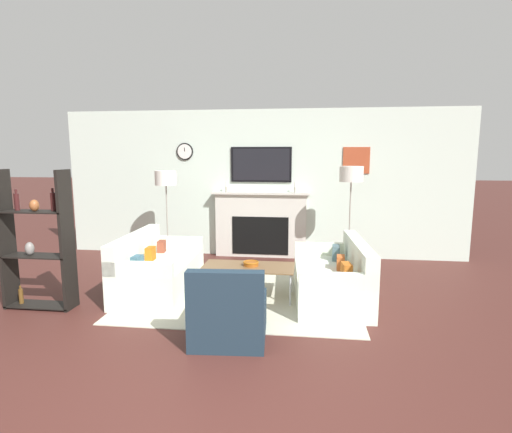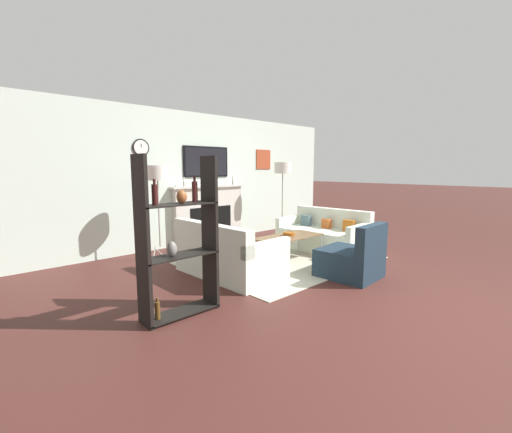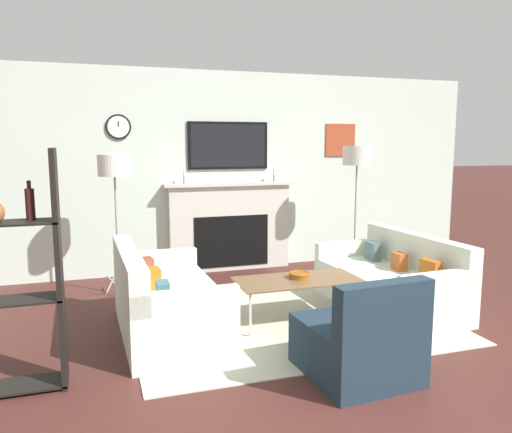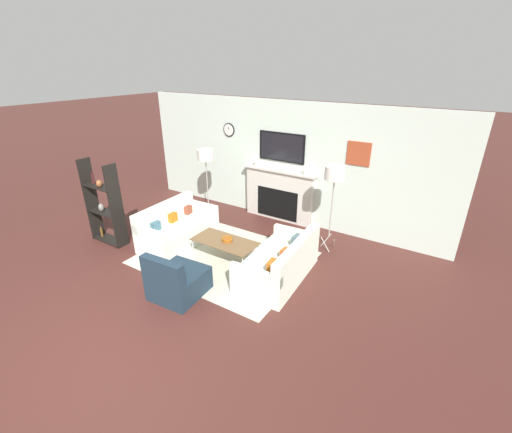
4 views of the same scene
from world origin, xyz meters
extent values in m
plane|color=#47231E|center=(0.00, 0.00, 0.00)|extent=(60.00, 60.00, 0.00)
cube|color=silver|center=(0.00, 4.88, 1.35)|extent=(7.46, 0.07, 2.70)
cube|color=beige|center=(0.00, 4.77, 0.58)|extent=(1.67, 0.16, 1.17)
cube|color=black|center=(0.00, 4.68, 0.41)|extent=(1.04, 0.01, 0.70)
cube|color=beige|center=(0.00, 4.75, 1.19)|extent=(1.79, 0.22, 0.04)
cylinder|color=#B2AD9E|center=(-0.63, 4.72, 1.26)|extent=(0.04, 0.04, 0.10)
cylinder|color=white|center=(-0.63, 4.72, 1.35)|extent=(0.03, 0.03, 0.09)
cylinder|color=#B2AD9E|center=(0.63, 4.72, 1.26)|extent=(0.04, 0.04, 0.10)
cylinder|color=white|center=(0.63, 4.72, 1.35)|extent=(0.03, 0.03, 0.09)
cube|color=black|center=(0.00, 4.84, 1.71)|extent=(1.11, 0.04, 0.64)
cube|color=black|center=(0.00, 4.82, 1.71)|extent=(1.03, 0.01, 0.57)
cylinder|color=black|center=(-1.43, 4.84, 1.95)|extent=(0.31, 0.02, 0.31)
cylinder|color=silver|center=(-1.43, 4.82, 1.95)|extent=(0.27, 0.00, 0.27)
cube|color=black|center=(-1.43, 4.82, 1.98)|extent=(0.01, 0.00, 0.07)
cube|color=#A44225|center=(1.70, 4.84, 1.79)|extent=(0.47, 0.02, 0.47)
cube|color=beige|center=(0.00, 2.64, 0.01)|extent=(3.01, 2.34, 0.01)
cube|color=silver|center=(-1.15, 2.64, 0.22)|extent=(0.90, 1.63, 0.45)
cube|color=silver|center=(-1.50, 2.63, 0.63)|extent=(0.21, 1.61, 0.36)
cube|color=silver|center=(-1.18, 3.39, 0.54)|extent=(0.85, 0.13, 0.18)
cube|color=silver|center=(-1.13, 1.89, 0.54)|extent=(0.85, 0.13, 0.18)
cube|color=brown|center=(-1.30, 3.11, 0.53)|extent=(0.12, 0.18, 0.17)
cube|color=#BA5D14|center=(-1.28, 2.64, 0.54)|extent=(0.11, 0.19, 0.18)
cube|color=#3E6476|center=(-1.27, 2.17, 0.54)|extent=(0.10, 0.18, 0.18)
cube|color=silver|center=(1.15, 2.64, 0.20)|extent=(0.97, 1.70, 0.40)
cube|color=silver|center=(1.51, 2.66, 0.59)|extent=(0.25, 1.66, 0.37)
cube|color=silver|center=(1.20, 1.87, 0.49)|extent=(0.88, 0.15, 0.18)
cube|color=silver|center=(1.11, 3.42, 0.49)|extent=(0.88, 0.15, 0.18)
cube|color=#B85E1D|center=(1.31, 2.17, 0.51)|extent=(0.12, 0.22, 0.21)
cube|color=#BA5927|center=(1.29, 2.65, 0.50)|extent=(0.11, 0.19, 0.18)
cube|color=#4B656C|center=(1.26, 3.13, 0.51)|extent=(0.11, 0.22, 0.21)
cube|color=#1D2D3B|center=(0.06, 1.38, 0.20)|extent=(0.79, 0.85, 0.41)
cube|color=#1D2D3B|center=(0.09, 1.06, 0.60)|extent=(0.75, 0.19, 0.40)
cube|color=brown|center=(0.09, 2.57, 0.42)|extent=(1.21, 0.58, 0.02)
cylinder|color=#B7B7BC|center=(-0.48, 2.32, 0.21)|extent=(0.02, 0.02, 0.41)
cylinder|color=#B7B7BC|center=(0.65, 2.32, 0.21)|extent=(0.02, 0.02, 0.41)
cylinder|color=#B7B7BC|center=(-0.48, 2.82, 0.21)|extent=(0.02, 0.02, 0.41)
cylinder|color=#B7B7BC|center=(0.65, 2.82, 0.21)|extent=(0.02, 0.02, 0.41)
cylinder|color=#984C16|center=(0.12, 2.60, 0.45)|extent=(0.20, 0.20, 0.05)
torus|color=#9B5612|center=(0.12, 2.60, 0.48)|extent=(0.21, 0.21, 0.02)
cylinder|color=#9E998E|center=(-1.43, 4.08, 0.12)|extent=(0.09, 0.23, 0.26)
cylinder|color=#9E998E|center=(-1.62, 4.12, 0.12)|extent=(0.17, 0.19, 0.26)
cylinder|color=#9E998E|center=(-1.56, 3.94, 0.12)|extent=(0.23, 0.07, 0.26)
cylinder|color=#9E998E|center=(-1.54, 4.05, 0.81)|extent=(0.02, 0.02, 1.13)
cylinder|color=white|center=(-1.54, 4.05, 1.50)|extent=(0.37, 0.37, 0.24)
cylinder|color=#9E998E|center=(1.64, 4.08, 0.13)|extent=(0.09, 0.23, 0.28)
cylinder|color=#9E998E|center=(1.45, 4.12, 0.13)|extent=(0.17, 0.19, 0.28)
cylinder|color=#9E998E|center=(1.51, 3.94, 0.13)|extent=(0.23, 0.07, 0.28)
cylinder|color=#9E998E|center=(1.54, 4.05, 0.86)|extent=(0.02, 0.02, 1.19)
cylinder|color=white|center=(1.54, 4.05, 1.58)|extent=(0.38, 0.38, 0.25)
cube|color=black|center=(-2.82, 1.91, 0.85)|extent=(0.04, 0.28, 1.71)
cube|color=black|center=(-2.02, 1.91, 0.85)|extent=(0.04, 0.28, 1.71)
cube|color=black|center=(-2.42, 1.91, 0.03)|extent=(0.84, 0.28, 0.02)
cube|color=black|center=(-2.42, 1.91, 0.66)|extent=(0.84, 0.28, 0.01)
cube|color=black|center=(-2.42, 1.91, 1.20)|extent=(0.84, 0.28, 0.02)
cylinder|color=#3D1919|center=(-2.19, 1.95, 1.32)|extent=(0.06, 0.06, 0.22)
cylinder|color=#3D1919|center=(-2.19, 1.95, 1.46)|extent=(0.03, 0.03, 0.06)
ellipsoid|color=#99552C|center=(-2.39, 1.88, 1.28)|extent=(0.11, 0.11, 0.14)
cylinder|color=brown|center=(-2.70, 1.91, 0.13)|extent=(0.05, 0.05, 0.18)
cylinder|color=brown|center=(-2.70, 1.91, 0.24)|extent=(0.02, 0.02, 0.05)
cylinder|color=#3D1919|center=(-2.66, 1.94, 1.31)|extent=(0.06, 0.06, 0.21)
cylinder|color=#3D1919|center=(-2.66, 1.94, 1.44)|extent=(0.03, 0.03, 0.05)
ellipsoid|color=gray|center=(-2.51, 1.90, 0.75)|extent=(0.10, 0.10, 0.16)
camera|label=1|loc=(0.82, -2.47, 1.87)|focal=28.00mm
camera|label=2|loc=(-4.25, -1.21, 1.57)|focal=24.00mm
camera|label=3|loc=(-1.76, -1.79, 1.74)|focal=35.00mm
camera|label=4|loc=(3.52, -1.79, 3.44)|focal=24.00mm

